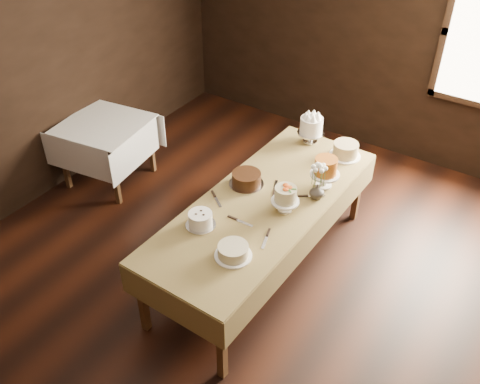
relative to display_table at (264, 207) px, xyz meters
name	(u,v)px	position (x,y,z in m)	size (l,w,h in m)	color
floor	(228,287)	(-0.12, -0.39, -0.71)	(5.00, 6.00, 0.01)	black
wall_back	(379,35)	(-0.12, 2.61, 0.69)	(5.00, 0.02, 2.80)	black
wall_left	(11,77)	(-2.62, -0.39, 0.69)	(0.02, 6.00, 2.80)	black
display_table	(264,207)	(0.00, 0.00, 0.00)	(1.02, 2.51, 0.77)	#432B19
side_table	(104,130)	(-2.19, 0.25, -0.07)	(0.98, 0.98, 0.73)	#432B19
cake_meringue	(311,131)	(-0.13, 1.09, 0.19)	(0.27, 0.27, 0.28)	silver
cake_speckled	(345,150)	(0.27, 1.04, 0.12)	(0.30, 0.30, 0.14)	white
cake_caramel	(325,174)	(0.32, 0.49, 0.19)	(0.27, 0.27, 0.30)	white
cake_chocolate	(246,179)	(-0.26, 0.13, 0.12)	(0.32, 0.32, 0.12)	silver
cake_flowers	(285,200)	(0.20, 0.00, 0.16)	(0.26, 0.26, 0.24)	white
cake_swirl	(200,220)	(-0.26, -0.55, 0.12)	(0.25, 0.25, 0.13)	silver
cake_cream	(233,251)	(0.16, -0.69, 0.11)	(0.32, 0.32, 0.10)	white
cake_server_a	(245,223)	(0.02, -0.33, 0.06)	(0.24, 0.03, 0.01)	silver
cake_server_b	(265,242)	(0.28, -0.43, 0.06)	(0.24, 0.03, 0.01)	silver
cake_server_c	(276,185)	(-0.04, 0.26, 0.06)	(0.24, 0.03, 0.01)	silver
cake_server_d	(317,196)	(0.34, 0.33, 0.06)	(0.24, 0.03, 0.01)	silver
cake_server_e	(218,202)	(-0.33, -0.22, 0.06)	(0.24, 0.03, 0.01)	silver
flower_vase	(317,192)	(0.35, 0.30, 0.12)	(0.13, 0.13, 0.13)	#2D2823
flower_bouquet	(319,174)	(0.35, 0.30, 0.31)	(0.14, 0.14, 0.20)	white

